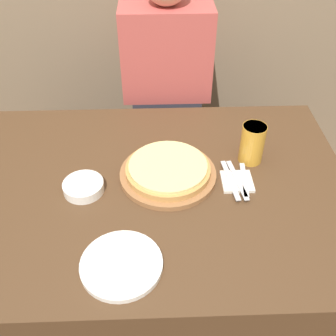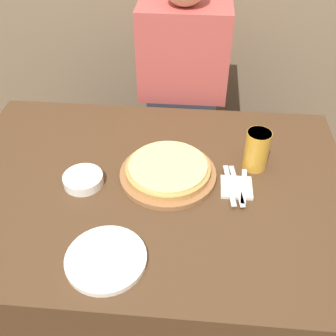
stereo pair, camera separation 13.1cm
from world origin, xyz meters
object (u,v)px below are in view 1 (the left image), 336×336
at_px(beer_glass, 253,142).
at_px(diner_person, 167,108).
at_px(dinner_plate, 121,265).
at_px(dinner_knife, 237,180).
at_px(fork, 230,180).
at_px(side_bowl, 84,187).
at_px(pizza_on_board, 168,171).
at_px(spoon, 244,180).

bearing_deg(beer_glass, diner_person, 119.07).
height_order(beer_glass, dinner_plate, beer_glass).
xyz_separation_m(dinner_knife, diner_person, (-0.23, 0.67, -0.12)).
bearing_deg(fork, beer_glass, 53.33).
distance_m(beer_glass, dinner_knife, 0.16).
relative_size(side_bowl, dinner_knife, 0.68).
height_order(dinner_plate, fork, dinner_plate).
bearing_deg(diner_person, dinner_plate, -99.23).
height_order(side_bowl, diner_person, diner_person).
height_order(pizza_on_board, diner_person, diner_person).
relative_size(dinner_plate, spoon, 1.36).
bearing_deg(beer_glass, spoon, -109.52).
bearing_deg(pizza_on_board, dinner_plate, -111.09).
bearing_deg(dinner_plate, diner_person, 80.77).
height_order(beer_glass, side_bowl, beer_glass).
distance_m(beer_glass, dinner_plate, 0.67).
xyz_separation_m(dinner_knife, spoon, (0.03, -0.00, 0.00)).
xyz_separation_m(pizza_on_board, beer_glass, (0.32, 0.08, 0.06)).
distance_m(pizza_on_board, dinner_knife, 0.25).
distance_m(pizza_on_board, fork, 0.23).
relative_size(fork, dinner_knife, 1.00).
relative_size(fork, spoon, 1.17).
xyz_separation_m(fork, dinner_knife, (0.03, 0.00, 0.00)).
bearing_deg(dinner_plate, spoon, 39.16).
relative_size(beer_glass, side_bowl, 1.09).
height_order(side_bowl, spoon, side_bowl).
distance_m(pizza_on_board, beer_glass, 0.33).
bearing_deg(dinner_plate, dinner_knife, 40.89).
xyz_separation_m(beer_glass, dinner_knife, (-0.07, -0.13, -0.07)).
bearing_deg(side_bowl, spoon, 2.05).
height_order(side_bowl, dinner_knife, side_bowl).
bearing_deg(diner_person, dinner_knife, -71.01).
bearing_deg(beer_glass, fork, -126.67).
relative_size(side_bowl, diner_person, 0.11).
bearing_deg(side_bowl, dinner_plate, -65.19).
xyz_separation_m(fork, diner_person, (-0.21, 0.67, -0.12)).
relative_size(dinner_knife, spoon, 1.17).
bearing_deg(pizza_on_board, spoon, -9.15).
height_order(pizza_on_board, spoon, pizza_on_board).
distance_m(dinner_plate, side_bowl, 0.35).
height_order(pizza_on_board, dinner_plate, pizza_on_board).
xyz_separation_m(pizza_on_board, dinner_plate, (-0.15, -0.39, -0.02)).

